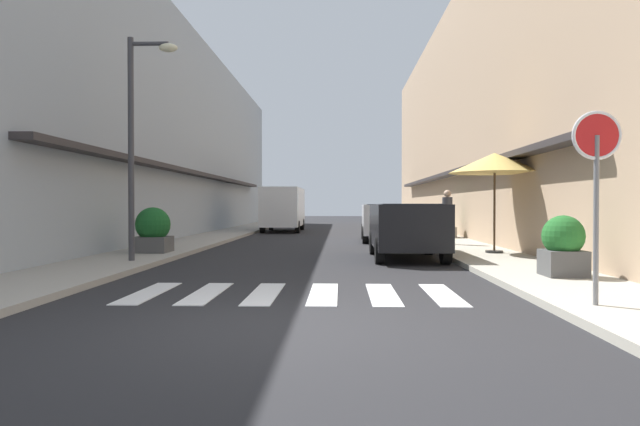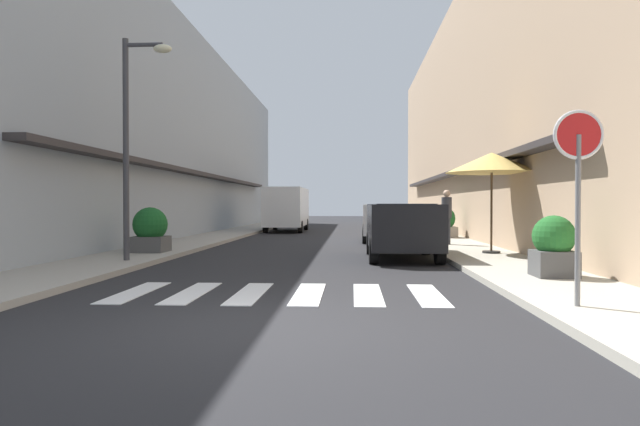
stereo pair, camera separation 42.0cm
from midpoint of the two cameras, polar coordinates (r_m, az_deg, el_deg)
ground_plane at (r=23.48m, az=1.01°, el=-2.66°), size 93.95×93.95×0.00m
sidewalk_left at (r=24.12m, az=-10.12°, el=-2.44°), size 2.21×59.79×0.12m
sidewalk_right at (r=23.75m, az=12.31°, el=-2.50°), size 2.21×59.79×0.12m
building_row_left at (r=26.42m, az=-17.25°, el=7.77°), size 5.50×40.43×9.28m
building_row_right at (r=25.92m, az=19.95°, el=9.55°), size 5.50×40.43×10.77m
crosswalk at (r=8.87m, az=-2.92°, el=-8.44°), size 5.20×2.20×0.01m
parked_car_near at (r=14.58m, az=9.42°, el=-1.20°), size 1.82×3.96×1.47m
parked_car_mid at (r=21.53m, az=7.46°, el=-0.53°), size 1.89×4.17×1.47m
delivery_van at (r=29.52m, az=-3.09°, el=0.78°), size 2.02×5.41×2.37m
round_street_sign at (r=7.93m, az=26.85°, el=5.37°), size 0.65×0.07×2.56m
street_lamp at (r=13.75m, az=-18.12°, el=8.79°), size 1.19×0.28×5.27m
cafe_umbrella at (r=15.69m, az=18.30°, el=4.99°), size 2.50×2.50×2.75m
planter_corner at (r=10.96m, az=24.33°, el=-3.16°), size 0.76×0.76×1.13m
planter_midblock at (r=15.92m, az=-16.66°, el=-1.74°), size 0.96×0.96×1.25m
planter_far at (r=22.70m, az=13.32°, el=-1.03°), size 1.02×1.02×1.25m
pedestrian_walking_near at (r=18.68m, az=13.76°, el=-0.25°), size 0.34×0.34×1.82m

